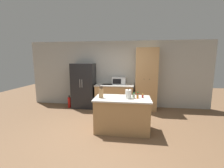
% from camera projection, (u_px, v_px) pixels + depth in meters
% --- Properties ---
extents(ground_plane, '(14.00, 14.00, 0.00)m').
position_uv_depth(ground_plane, '(108.00, 132.00, 3.94)').
color(ground_plane, brown).
extents(wall_back, '(7.20, 0.06, 2.60)m').
position_uv_depth(wall_back, '(117.00, 74.00, 6.01)').
color(wall_back, '#B2B2AD').
rests_on(wall_back, ground_plane).
extents(refrigerator, '(0.87, 0.67, 1.74)m').
position_uv_depth(refrigerator, '(84.00, 86.00, 5.91)').
color(refrigerator, black).
rests_on(refrigerator, ground_plane).
extents(back_counter, '(1.45, 0.71, 0.94)m').
position_uv_depth(back_counter, '(114.00, 96.00, 5.80)').
color(back_counter, tan).
rests_on(back_counter, ground_plane).
extents(pantry_cabinet, '(0.78, 0.59, 2.30)m').
position_uv_depth(pantry_cabinet, '(146.00, 79.00, 5.59)').
color(pantry_cabinet, tan).
rests_on(pantry_cabinet, ground_plane).
extents(kitchen_island, '(1.46, 0.79, 0.89)m').
position_uv_depth(kitchen_island, '(122.00, 114.00, 3.97)').
color(kitchen_island, tan).
rests_on(kitchen_island, ground_plane).
extents(microwave, '(0.52, 0.41, 0.27)m').
position_uv_depth(microwave, '(119.00, 81.00, 5.79)').
color(microwave, '#B2B5B7').
rests_on(microwave, back_counter).
extents(knife_block, '(0.11, 0.06, 0.33)m').
position_uv_depth(knife_block, '(101.00, 93.00, 3.88)').
color(knife_block, tan).
rests_on(knife_block, kitchen_island).
extents(spice_bottle_tall_dark, '(0.04, 0.04, 0.15)m').
position_uv_depth(spice_bottle_tall_dark, '(134.00, 96.00, 3.83)').
color(spice_bottle_tall_dark, beige).
rests_on(spice_bottle_tall_dark, kitchen_island).
extents(spice_bottle_short_red, '(0.06, 0.06, 0.15)m').
position_uv_depth(spice_bottle_short_red, '(138.00, 95.00, 3.90)').
color(spice_bottle_short_red, '#B2281E').
rests_on(spice_bottle_short_red, kitchen_island).
extents(spice_bottle_amber_oil, '(0.04, 0.04, 0.11)m').
position_uv_depth(spice_bottle_amber_oil, '(138.00, 97.00, 3.82)').
color(spice_bottle_amber_oil, orange).
rests_on(spice_bottle_amber_oil, kitchen_island).
extents(spice_bottle_green_herb, '(0.05, 0.05, 0.10)m').
position_uv_depth(spice_bottle_green_herb, '(143.00, 96.00, 3.91)').
color(spice_bottle_green_herb, '#B2281E').
rests_on(spice_bottle_green_herb, kitchen_island).
extents(spice_bottle_pale_salt, '(0.05, 0.05, 0.15)m').
position_uv_depth(spice_bottle_pale_salt, '(133.00, 95.00, 3.91)').
color(spice_bottle_pale_salt, '#337033').
rests_on(spice_bottle_pale_salt, kitchen_island).
extents(kettle, '(0.16, 0.16, 0.25)m').
position_uv_depth(kettle, '(128.00, 94.00, 3.84)').
color(kettle, white).
rests_on(kettle, kitchen_island).
extents(fire_extinguisher, '(0.13, 0.13, 0.48)m').
position_uv_depth(fire_extinguisher, '(70.00, 102.00, 5.94)').
color(fire_extinguisher, red).
rests_on(fire_extinguisher, ground_plane).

